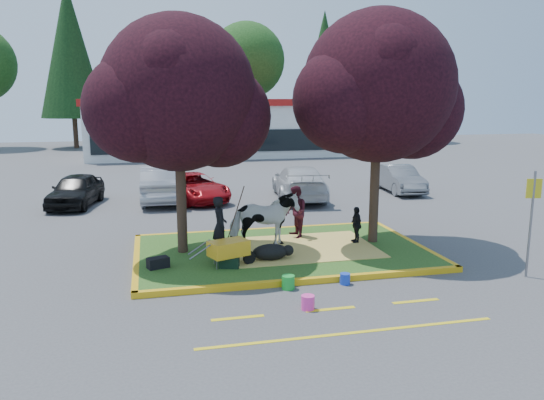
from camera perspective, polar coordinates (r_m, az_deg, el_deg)
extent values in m
plane|color=#424244|center=(15.40, 1.07, -5.84)|extent=(90.00, 90.00, 0.00)
cube|color=#214A17|center=(15.37, 1.07, -5.57)|extent=(8.00, 5.00, 0.15)
cube|color=gold|center=(13.01, 3.90, -8.68)|extent=(8.30, 0.16, 0.15)
cube|color=gold|center=(17.80, -0.98, -3.28)|extent=(8.30, 0.16, 0.15)
cube|color=gold|center=(14.94, -14.37, -6.41)|extent=(0.16, 5.30, 0.15)
cube|color=gold|center=(16.82, 14.72, -4.49)|extent=(0.16, 5.30, 0.15)
cube|color=#EBD560|center=(15.51, 3.23, -5.13)|extent=(4.20, 3.00, 0.01)
cylinder|color=black|center=(14.93, -9.76, 1.03)|extent=(0.28, 0.28, 3.53)
sphere|color=black|center=(14.72, -10.10, 11.23)|extent=(4.20, 4.20, 4.20)
sphere|color=black|center=(15.03, -5.61, 8.93)|extent=(2.86, 2.86, 2.86)
sphere|color=black|center=(14.39, -14.21, 9.58)|extent=(2.86, 2.86, 2.86)
cylinder|color=black|center=(16.08, 10.99, 1.99)|extent=(0.28, 0.28, 3.70)
sphere|color=black|center=(15.90, 11.36, 11.90)|extent=(4.40, 4.40, 4.40)
sphere|color=black|center=(16.61, 14.84, 9.42)|extent=(2.99, 2.99, 2.99)
sphere|color=black|center=(15.20, 7.93, 10.57)|extent=(2.99, 2.99, 2.99)
cube|color=yellow|center=(11.14, -3.70, -12.54)|extent=(1.10, 0.12, 0.01)
cube|color=yellow|center=(11.60, 6.29, -11.60)|extent=(1.10, 0.12, 0.01)
cube|color=yellow|center=(12.38, 15.21, -10.46)|extent=(1.10, 0.12, 0.01)
cube|color=yellow|center=(10.57, 8.51, -13.96)|extent=(6.00, 0.10, 0.01)
cube|color=silver|center=(42.73, -5.63, 7.55)|extent=(20.00, 8.00, 4.00)
cube|color=#9F1311|center=(42.67, -5.69, 10.43)|extent=(20.40, 8.40, 0.50)
cube|color=black|center=(38.77, -4.81, 6.34)|extent=(19.00, 0.10, 1.60)
cylinder|color=black|center=(51.74, -20.41, 7.45)|extent=(0.44, 0.44, 3.92)
cone|color=black|center=(51.86, -20.92, 14.87)|extent=(5.60, 5.60, 11.90)
cylinder|color=black|center=(52.89, -11.49, 7.51)|extent=(0.44, 0.44, 3.08)
sphere|color=#143811|center=(52.87, -11.71, 13.23)|extent=(6.16, 6.16, 6.16)
cylinder|color=black|center=(52.74, -2.67, 8.01)|extent=(0.44, 0.44, 3.64)
sphere|color=#143811|center=(52.81, -2.73, 14.79)|extent=(7.28, 7.28, 7.28)
cylinder|color=black|center=(55.25, 5.50, 8.03)|extent=(0.44, 0.44, 3.50)
cone|color=black|center=(55.29, 5.61, 14.25)|extent=(5.00, 5.00, 10.62)
cylinder|color=black|center=(57.41, 13.48, 7.75)|extent=(0.44, 0.44, 3.22)
sphere|color=#143811|center=(57.41, 13.73, 13.25)|extent=(6.44, 6.44, 6.44)
imported|color=white|center=(15.31, -0.88, -2.18)|extent=(1.96, 0.92, 1.64)
ellipsoid|color=black|center=(14.31, -0.16, -5.61)|extent=(1.12, 0.86, 0.43)
imported|color=black|center=(14.71, -5.63, -2.76)|extent=(0.42, 0.62, 1.64)
imported|color=#3E111E|center=(16.46, 2.55, -1.29)|extent=(0.68, 0.84, 1.62)
imported|color=black|center=(16.12, 9.05, -2.64)|extent=(0.28, 0.65, 1.10)
cylinder|color=black|center=(13.95, -2.46, -6.23)|extent=(0.36, 0.19, 0.35)
cylinder|color=slate|center=(13.63, -5.97, -6.91)|extent=(0.04, 0.04, 0.26)
cylinder|color=slate|center=(14.04, -6.20, -6.38)|extent=(0.04, 0.04, 0.26)
cube|color=gold|center=(13.78, -4.69, -5.19)|extent=(1.13, 0.90, 0.39)
cylinder|color=slate|center=(13.48, -7.67, -5.52)|extent=(0.61, 0.27, 0.33)
cylinder|color=slate|center=(13.90, -7.85, -5.03)|extent=(0.61, 0.27, 0.33)
cube|color=black|center=(13.97, -12.16, -6.61)|extent=(0.61, 0.46, 0.27)
cube|color=black|center=(13.75, -4.62, -6.70)|extent=(0.58, 0.45, 0.27)
cylinder|color=slate|center=(14.61, 26.05, -2.42)|extent=(0.06, 0.06, 2.69)
cube|color=gold|center=(14.44, 26.35, 1.12)|extent=(0.38, 0.10, 0.48)
cylinder|color=green|center=(12.64, 1.75, -8.84)|extent=(0.40, 0.40, 0.33)
cylinder|color=#FC38A3|center=(11.50, 3.87, -10.94)|extent=(0.31, 0.31, 0.31)
cylinder|color=#183BC3|center=(13.07, 7.85, -8.40)|extent=(0.29, 0.29, 0.27)
imported|color=black|center=(23.54, -20.36, 1.01)|extent=(2.32, 4.19, 1.35)
imported|color=#93949A|center=(23.61, -11.80, 1.77)|extent=(1.81, 4.84, 1.58)
imported|color=#A30D13|center=(23.45, -8.44, 1.37)|extent=(3.33, 4.79, 1.22)
imported|color=silver|center=(23.73, 2.94, 1.91)|extent=(2.75, 5.34, 1.48)
imported|color=slate|center=(26.15, 13.52, 2.24)|extent=(1.66, 3.98, 1.28)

